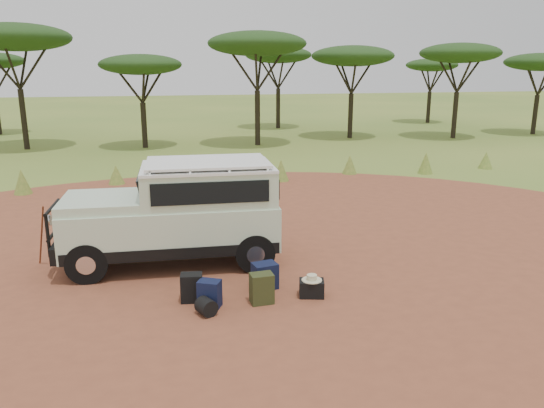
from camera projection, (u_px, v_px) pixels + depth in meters
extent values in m
plane|color=#597C2C|center=(239.00, 268.00, 11.37)|extent=(140.00, 140.00, 0.00)
cylinder|color=brown|center=(239.00, 267.00, 11.37)|extent=(23.00, 23.00, 0.01)
cone|color=#597C2C|center=(22.00, 182.00, 17.79)|extent=(0.60, 0.60, 0.85)
cone|color=#597C2C|center=(116.00, 175.00, 19.31)|extent=(0.60, 0.60, 0.70)
cone|color=#597C2C|center=(200.00, 171.00, 19.55)|extent=(0.60, 0.60, 0.90)
cone|color=#597C2C|center=(281.00, 170.00, 19.84)|extent=(0.60, 0.60, 0.80)
cone|color=#597C2C|center=(350.00, 165.00, 21.15)|extent=(0.60, 0.60, 0.75)
cone|color=#597C2C|center=(426.00, 163.00, 21.22)|extent=(0.60, 0.60, 0.85)
cone|color=#597C2C|center=(486.00, 160.00, 22.26)|extent=(0.60, 0.60, 0.70)
cylinder|color=black|center=(24.00, 120.00, 27.17)|extent=(0.28, 0.28, 3.06)
ellipsoid|color=#173412|center=(14.00, 37.00, 26.15)|extent=(5.50, 5.50, 1.38)
cylinder|color=black|center=(144.00, 125.00, 27.80)|extent=(0.28, 0.28, 2.34)
ellipsoid|color=#173412|center=(140.00, 64.00, 27.02)|extent=(4.20, 4.20, 1.05)
cylinder|color=black|center=(258.00, 118.00, 28.65)|extent=(0.28, 0.28, 2.93)
ellipsoid|color=#173412|center=(257.00, 43.00, 27.67)|extent=(5.20, 5.20, 1.30)
cylinder|color=black|center=(350.00, 116.00, 31.59)|extent=(0.28, 0.28, 2.61)
ellipsoid|color=#173412|center=(353.00, 56.00, 30.72)|extent=(4.80, 4.80, 1.20)
cylinder|color=black|center=(455.00, 115.00, 31.46)|extent=(0.28, 0.28, 2.70)
ellipsoid|color=#173412|center=(460.00, 53.00, 30.56)|extent=(4.60, 4.60, 1.15)
cylinder|color=black|center=(535.00, 115.00, 33.35)|extent=(0.28, 0.28, 2.43)
ellipsoid|color=#173412|center=(542.00, 62.00, 32.54)|extent=(4.40, 4.40, 1.10)
cylinder|color=black|center=(278.00, 108.00, 36.59)|extent=(0.28, 0.28, 2.70)
ellipsoid|color=#173412|center=(278.00, 55.00, 35.69)|extent=(4.50, 4.50, 1.12)
cylinder|color=black|center=(429.00, 107.00, 40.17)|extent=(0.28, 0.28, 2.34)
ellipsoid|color=#173412|center=(432.00, 65.00, 39.39)|extent=(3.80, 3.80, 0.95)
cube|color=beige|center=(172.00, 225.00, 11.40)|extent=(4.53, 2.03, 0.94)
cube|color=black|center=(173.00, 240.00, 11.49)|extent=(4.44, 2.06, 0.24)
cube|color=beige|center=(208.00, 185.00, 11.33)|extent=(2.83, 1.88, 0.74)
cube|color=white|center=(207.00, 167.00, 11.23)|extent=(2.84, 1.92, 0.06)
cube|color=white|center=(207.00, 162.00, 11.20)|extent=(2.61, 1.80, 0.05)
cube|color=beige|center=(102.00, 202.00, 11.02)|extent=(1.72, 1.79, 0.20)
cube|color=black|center=(143.00, 186.00, 11.08)|extent=(0.23, 1.50, 0.52)
cube|color=black|center=(211.00, 193.00, 10.47)|extent=(2.34, 0.15, 0.44)
cube|color=black|center=(205.00, 175.00, 12.17)|extent=(2.34, 0.15, 0.44)
cube|color=black|center=(272.00, 183.00, 11.57)|extent=(0.12, 1.46, 0.41)
cube|color=black|center=(62.00, 243.00, 11.08)|extent=(0.22, 1.80, 0.34)
cylinder|color=black|center=(52.00, 207.00, 10.86)|extent=(0.13, 1.28, 0.07)
cylinder|color=black|center=(55.00, 232.00, 10.99)|extent=(0.13, 1.28, 0.07)
cylinder|color=silver|center=(49.00, 220.00, 10.65)|extent=(0.08, 0.22, 0.22)
cylinder|color=silver|center=(55.00, 213.00, 11.17)|extent=(0.08, 0.22, 0.22)
cube|color=white|center=(57.00, 238.00, 11.04)|extent=(0.06, 0.42, 0.12)
cylinder|color=black|center=(149.00, 182.00, 11.95)|extent=(0.08, 0.08, 0.82)
cylinder|color=black|center=(87.00, 263.00, 10.47)|extent=(0.84, 0.31, 0.83)
cylinder|color=black|center=(98.00, 238.00, 11.99)|extent=(0.84, 0.31, 0.83)
cylinder|color=black|center=(255.00, 253.00, 11.05)|extent=(0.84, 0.31, 0.83)
cylinder|color=black|center=(245.00, 230.00, 12.57)|extent=(0.84, 0.31, 0.83)
cylinder|color=brown|center=(41.00, 236.00, 11.27)|extent=(0.32, 0.43, 1.39)
cube|color=black|center=(192.00, 288.00, 9.67)|extent=(0.42, 0.34, 0.53)
cube|color=#121D39|center=(210.00, 294.00, 9.44)|extent=(0.47, 0.42, 0.51)
cube|color=#313B1B|center=(262.00, 289.00, 9.60)|extent=(0.43, 0.32, 0.57)
cube|color=#121D39|center=(265.00, 276.00, 10.24)|extent=(0.51, 0.42, 0.51)
cube|color=black|center=(312.00, 288.00, 9.90)|extent=(0.52, 0.43, 0.32)
cylinder|color=black|center=(206.00, 307.00, 9.17)|extent=(0.41, 0.41, 0.31)
cylinder|color=beige|center=(312.00, 280.00, 9.86)|extent=(0.38, 0.38, 0.02)
cylinder|color=beige|center=(312.00, 277.00, 9.84)|extent=(0.19, 0.19, 0.10)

